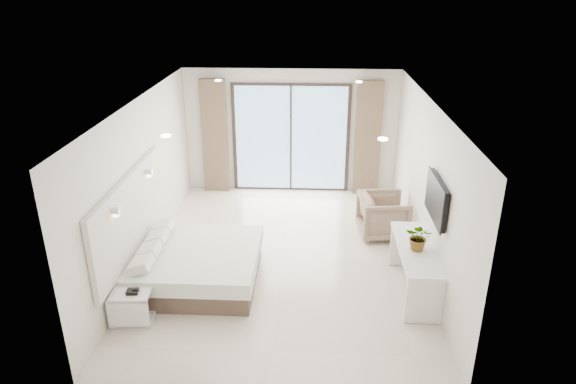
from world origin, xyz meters
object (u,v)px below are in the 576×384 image
at_px(nightstand, 133,306).
at_px(console_desk, 416,259).
at_px(armchair, 383,214).
at_px(bed, 195,265).

xyz_separation_m(nightstand, console_desk, (4.02, 0.92, 0.33)).
height_order(console_desk, armchair, armchair).
bearing_deg(console_desk, bed, 177.73).
xyz_separation_m(bed, console_desk, (3.38, -0.13, 0.28)).
height_order(bed, armchair, armchair).
bearing_deg(armchair, console_desk, -178.67).
bearing_deg(nightstand, armchair, 32.45).
height_order(nightstand, armchair, armchair).
xyz_separation_m(bed, armchair, (3.14, 1.74, 0.15)).
distance_m(nightstand, armchair, 4.70).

